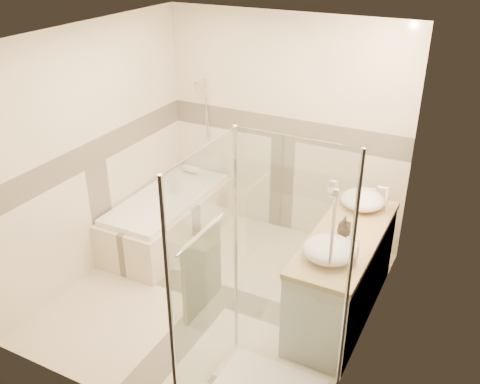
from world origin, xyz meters
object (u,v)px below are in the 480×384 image
at_px(amenity_bottle_a, 344,226).
at_px(amenity_bottle_b, 344,228).
at_px(bathtub, 168,216).
at_px(vanity, 342,274).
at_px(shower_enclosure, 252,345).
at_px(vessel_sink_far, 329,249).
at_px(vessel_sink_near, 363,200).

height_order(amenity_bottle_a, amenity_bottle_b, amenity_bottle_a).
xyz_separation_m(bathtub, amenity_bottle_a, (2.13, -0.38, 0.63)).
height_order(vanity, shower_enclosure, shower_enclosure).
bearing_deg(amenity_bottle_b, bathtub, 169.68).
relative_size(vessel_sink_far, amenity_bottle_a, 2.37).
xyz_separation_m(bathtub, shower_enclosure, (1.86, -1.62, 0.20)).
bearing_deg(amenity_bottle_a, vessel_sink_near, 90.00).
distance_m(vessel_sink_far, amenity_bottle_a, 0.41).
bearing_deg(vessel_sink_near, amenity_bottle_a, -90.00).
height_order(vessel_sink_far, amenity_bottle_b, vessel_sink_far).
relative_size(shower_enclosure, amenity_bottle_b, 13.61).
bearing_deg(amenity_bottle_a, bathtub, 170.00).
relative_size(bathtub, shower_enclosure, 0.83).
height_order(bathtub, shower_enclosure, shower_enclosure).
relative_size(shower_enclosure, vessel_sink_far, 4.71).
xyz_separation_m(shower_enclosure, vessel_sink_near, (0.27, 1.81, 0.43)).
distance_m(amenity_bottle_a, amenity_bottle_b, 0.02).
bearing_deg(vessel_sink_near, shower_enclosure, -98.55).
xyz_separation_m(bathtub, vessel_sink_far, (2.13, -0.78, 0.63)).
bearing_deg(amenity_bottle_a, vanity, 51.96).
bearing_deg(vanity, vessel_sink_far, -92.65).
distance_m(vanity, vessel_sink_near, 0.74).
relative_size(bathtub, vessel_sink_far, 3.93).
distance_m(vanity, shower_enclosure, 1.31).
relative_size(vessel_sink_near, amenity_bottle_b, 2.78).
relative_size(vanity, amenity_bottle_a, 8.87).
bearing_deg(amenity_bottle_a, amenity_bottle_b, -90.00).
relative_size(shower_enclosure, amenity_bottle_a, 11.17).
relative_size(bathtub, amenity_bottle_b, 11.34).
relative_size(shower_enclosure, vessel_sink_near, 4.89).
distance_m(bathtub, vessel_sink_near, 2.23).
bearing_deg(vessel_sink_near, amenity_bottle_b, -90.00).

